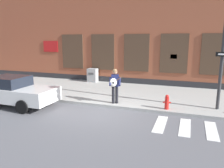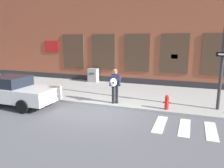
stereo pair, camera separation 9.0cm
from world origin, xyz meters
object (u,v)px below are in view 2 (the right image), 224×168
Objects in this scene: busker at (115,84)px; utility_box at (93,75)px; red_car at (13,91)px; fire_hydrant at (167,102)px.

utility_box is (-3.58, 5.00, -0.49)m from busker.
busker is at bearing -54.38° from utility_box.
red_car is 4.41× the size of utility_box.
red_car is 5.32m from busker.
red_car reaches higher than fire_hydrant.
red_car is at bearing -102.15° from utility_box.
fire_hydrant is (2.64, -0.06, -0.67)m from busker.
red_car is 7.84m from fire_hydrant.
red_car is 6.86m from utility_box.
red_car is 6.59× the size of fire_hydrant.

